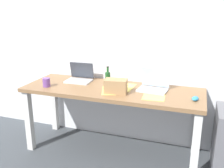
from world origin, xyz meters
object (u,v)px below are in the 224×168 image
at_px(cardboard_box, 116,86).
at_px(desk, 112,97).
at_px(beer_bottle, 108,79).
at_px(laptop_right, 153,86).
at_px(computer_mouse, 195,99).
at_px(laptop_left, 80,77).
at_px(coffee_mug, 46,82).

bearing_deg(cardboard_box, desk, 123.83).
distance_m(beer_bottle, cardboard_box, 0.21).
relative_size(desk, laptop_right, 6.03).
distance_m(computer_mouse, cardboard_box, 0.77).
height_order(laptop_right, computer_mouse, laptop_right).
height_order(laptop_left, cardboard_box, laptop_left).
bearing_deg(desk, coffee_mug, -166.41).
bearing_deg(laptop_right, desk, -168.34).
relative_size(laptop_left, laptop_right, 0.94).
relative_size(laptop_right, beer_bottle, 1.39).
height_order(laptop_right, coffee_mug, laptop_right).
relative_size(beer_bottle, coffee_mug, 2.41).
relative_size(laptop_left, beer_bottle, 1.30).
relative_size(laptop_right, coffee_mug, 3.33).
height_order(laptop_left, coffee_mug, laptop_left).
distance_m(desk, laptop_left, 0.49).
height_order(computer_mouse, coffee_mug, coffee_mug).
bearing_deg(desk, beer_bottle, 149.11).
bearing_deg(laptop_right, coffee_mug, -167.14).
xyz_separation_m(desk, computer_mouse, (0.85, -0.08, 0.12)).
xyz_separation_m(desk, laptop_left, (-0.45, 0.14, 0.15)).
height_order(cardboard_box, coffee_mug, cardboard_box).
xyz_separation_m(computer_mouse, coffee_mug, (-1.55, -0.08, 0.03)).
bearing_deg(cardboard_box, beer_bottle, 131.99).
bearing_deg(beer_bottle, laptop_left, 164.61).
bearing_deg(coffee_mug, cardboard_box, 3.38).
bearing_deg(desk, laptop_right, 11.66).
bearing_deg(computer_mouse, laptop_right, 167.86).
xyz_separation_m(laptop_right, cardboard_box, (-0.34, -0.21, 0.02)).
bearing_deg(cardboard_box, laptop_left, 153.42).
bearing_deg(computer_mouse, desk, -175.78).
bearing_deg(coffee_mug, laptop_left, 51.57).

